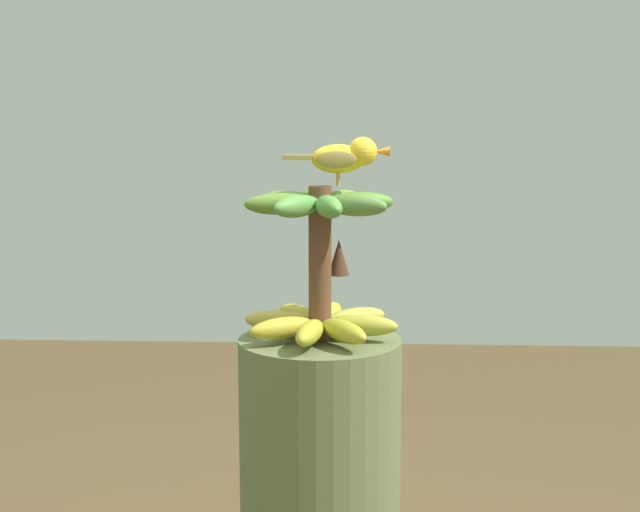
{
  "coord_description": "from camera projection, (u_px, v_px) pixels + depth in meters",
  "views": [
    {
      "loc": [
        0.06,
        -1.44,
        1.37
      ],
      "look_at": [
        0.0,
        0.0,
        1.16
      ],
      "focal_mm": 49.8,
      "sensor_mm": 36.0,
      "label": 1
    }
  ],
  "objects": [
    {
      "name": "perched_bird",
      "position": [
        346.0,
        156.0,
        1.45
      ],
      "size": [
        0.18,
        0.06,
        0.08
      ],
      "color": "#C68933",
      "rests_on": "banana_bunch"
    },
    {
      "name": "banana_bunch",
      "position": [
        321.0,
        263.0,
        1.46
      ],
      "size": [
        0.26,
        0.26,
        0.26
      ],
      "color": "brown",
      "rests_on": "banana_tree"
    }
  ]
}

